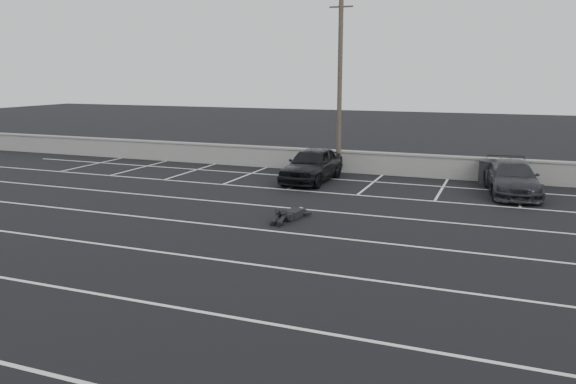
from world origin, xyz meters
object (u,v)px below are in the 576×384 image
at_px(person, 294,210).
at_px(car_left, 312,165).
at_px(trash_bin, 486,172).
at_px(utility_pole, 340,86).
at_px(car_right, 512,178).

bearing_deg(person, car_left, 110.56).
bearing_deg(trash_bin, utility_pole, -178.81).
xyz_separation_m(car_left, person, (1.53, -6.33, -0.51)).
distance_m(car_right, utility_pole, 8.64).
relative_size(car_left, car_right, 0.98).
relative_size(car_left, utility_pole, 0.54).
relative_size(utility_pole, person, 3.17).
distance_m(car_left, trash_bin, 7.59).
bearing_deg(car_left, car_right, 3.77).
bearing_deg(trash_bin, car_left, -163.01).
xyz_separation_m(car_left, trash_bin, (7.26, 2.22, -0.23)).
height_order(utility_pole, trash_bin, utility_pole).
bearing_deg(car_right, car_left, 173.76).
distance_m(car_right, trash_bin, 2.20).
bearing_deg(trash_bin, person, -123.84).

